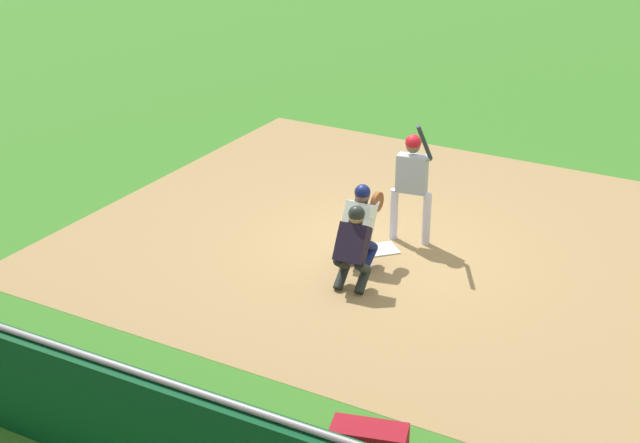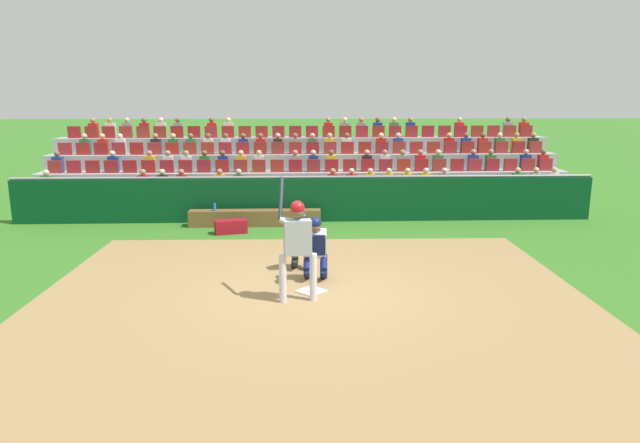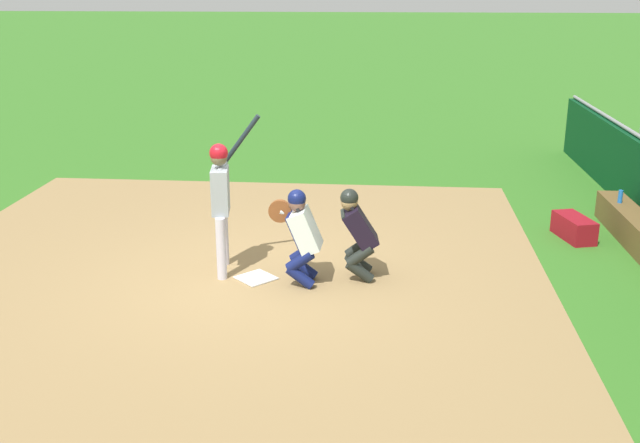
{
  "view_description": "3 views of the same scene",
  "coord_description": "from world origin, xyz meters",
  "views": [
    {
      "loc": [
        5.38,
        -12.03,
        6.38
      ],
      "look_at": [
        -0.51,
        -1.1,
        0.81
      ],
      "focal_mm": 52.64,
      "sensor_mm": 36.0,
      "label": 1
    },
    {
      "loc": [
        0.23,
        9.91,
        3.51
      ],
      "look_at": [
        -0.17,
        -0.23,
        1.26
      ],
      "focal_mm": 32.04,
      "sensor_mm": 36.0,
      "label": 2
    },
    {
      "loc": [
        -9.25,
        -1.53,
        3.85
      ],
      "look_at": [
        -0.36,
        -0.88,
        0.95
      ],
      "focal_mm": 42.33,
      "sensor_mm": 36.0,
      "label": 3
    }
  ],
  "objects": [
    {
      "name": "dugout_wall",
      "position": [
        0.0,
        -6.03,
        0.62
      ],
      "size": [
        16.36,
        0.24,
        1.3
      ],
      "color": "#073E1C",
      "rests_on": "ground_plane"
    },
    {
      "name": "home_plate_marker",
      "position": [
        0.0,
        0.0,
        0.02
      ],
      "size": [
        0.62,
        0.62,
        0.02
      ],
      "primitive_type": "cube",
      "rotation": [
        0.0,
        0.0,
        0.79
      ],
      "color": "white",
      "rests_on": "infield_dirt_patch"
    },
    {
      "name": "ground_plane",
      "position": [
        0.0,
        0.0,
        0.0
      ],
      "size": [
        160.0,
        160.0,
        0.0
      ],
      "primitive_type": "plane",
      "color": "#347223"
    },
    {
      "name": "batter_at_plate",
      "position": [
        0.25,
        0.48,
        1.11
      ],
      "size": [
        0.67,
        0.66,
        2.13
      ],
      "color": "silver",
      "rests_on": "ground_plane"
    },
    {
      "name": "bleacher_stand",
      "position": [
        -0.01,
        -10.14,
        0.81
      ],
      "size": [
        17.72,
        3.79,
        2.74
      ],
      "color": "#999F9E",
      "rests_on": "ground_plane"
    },
    {
      "name": "equipment_duffel_bag",
      "position": [
        1.98,
        -4.63,
        0.18
      ],
      "size": [
        0.88,
        0.56,
        0.35
      ],
      "primitive_type": "cube",
      "rotation": [
        0.0,
        0.0,
        0.26
      ],
      "color": "maroon",
      "rests_on": "ground_plane"
    },
    {
      "name": "dugout_bench",
      "position": [
        1.41,
        -5.48,
        0.22
      ],
      "size": [
        3.6,
        0.4,
        0.44
      ],
      "primitive_type": "cube",
      "color": "brown",
      "rests_on": "ground_plane"
    },
    {
      "name": "home_plate_umpire",
      "position": [
        0.15,
        -1.33,
        0.68
      ],
      "size": [
        0.49,
        0.53,
        1.25
      ],
      "color": "black",
      "rests_on": "ground_plane"
    },
    {
      "name": "infield_dirt_patch",
      "position": [
        0.0,
        0.5,
        0.0
      ],
      "size": [
        9.95,
        8.97,
        0.01
      ],
      "primitive_type": "cube",
      "rotation": [
        0.0,
        0.0,
        -0.02
      ],
      "color": "#997A4D",
      "rests_on": "ground_plane"
    },
    {
      "name": "water_bottle_on_bench",
      "position": [
        2.49,
        -5.44,
        0.54
      ],
      "size": [
        0.07,
        0.07,
        0.21
      ],
      "primitive_type": "cylinder",
      "color": "blue",
      "rests_on": "dugout_bench"
    },
    {
      "name": "catcher_crouching",
      "position": [
        -0.09,
        -0.61,
        0.72
      ],
      "size": [
        0.48,
        0.72,
        1.29
      ],
      "color": "#111B52",
      "rests_on": "ground_plane"
    }
  ]
}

